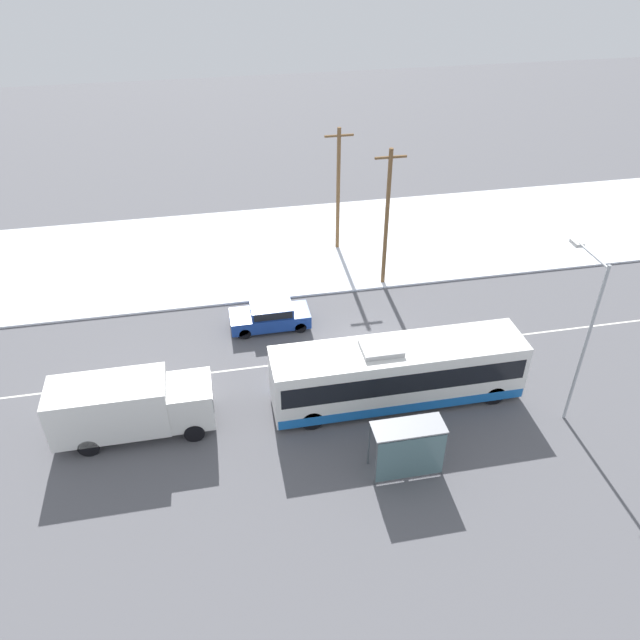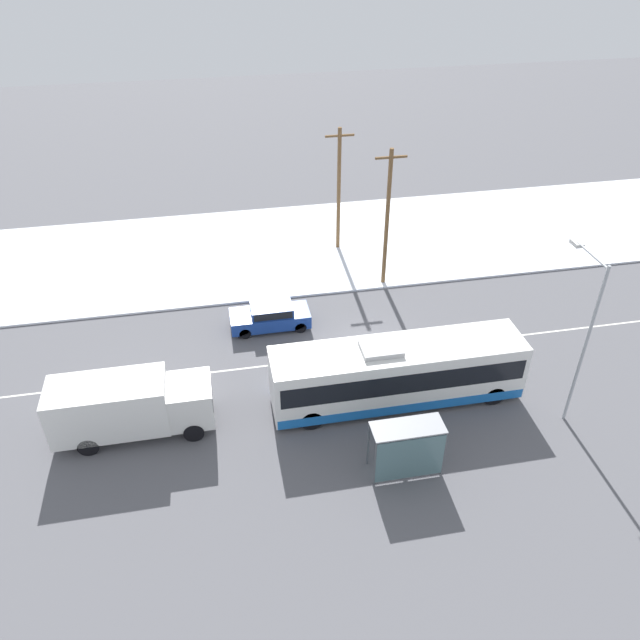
{
  "view_description": "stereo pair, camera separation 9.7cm",
  "coord_description": "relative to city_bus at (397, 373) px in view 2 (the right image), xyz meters",
  "views": [
    {
      "loc": [
        -7.28,
        -24.74,
        19.93
      ],
      "look_at": [
        -2.12,
        1.51,
        1.4
      ],
      "focal_mm": 35.0,
      "sensor_mm": 36.0,
      "label": 1
    },
    {
      "loc": [
        -7.18,
        -24.76,
        19.93
      ],
      "look_at": [
        -2.12,
        1.51,
        1.4
      ],
      "focal_mm": 35.0,
      "sensor_mm": 36.0,
      "label": 2
    }
  ],
  "objects": [
    {
      "name": "sedan_car",
      "position": [
        -5.03,
        7.01,
        -0.8
      ],
      "size": [
        4.32,
        1.8,
        1.46
      ],
      "rotation": [
        0.0,
        0.0,
        3.14
      ],
      "color": "navy",
      "rests_on": "ground_plane"
    },
    {
      "name": "utility_pole_snowlot",
      "position": [
        0.54,
        15.29,
        2.67
      ],
      "size": [
        1.8,
        0.24,
        8.17
      ],
      "color": "brown",
      "rests_on": "ground_plane"
    },
    {
      "name": "box_truck",
      "position": [
        -12.05,
        0.14,
        -0.02
      ],
      "size": [
        6.87,
        2.3,
        2.83
      ],
      "color": "silver",
      "rests_on": "ground_plane"
    },
    {
      "name": "utility_pole_roadside",
      "position": [
        2.3,
        10.32,
        2.82
      ],
      "size": [
        1.8,
        0.24,
        8.48
      ],
      "color": "brown",
      "rests_on": "ground_plane"
    },
    {
      "name": "pedestrian_at_stop",
      "position": [
        -0.94,
        -3.02,
        -0.62
      ],
      "size": [
        0.58,
        0.26,
        1.61
      ],
      "color": "#23232D",
      "rests_on": "ground_plane"
    },
    {
      "name": "streetlamp",
      "position": [
        7.21,
        -2.21,
        3.41
      ],
      "size": [
        0.36,
        2.68,
        8.0
      ],
      "color": "#9EA3A8",
      "rests_on": "ground_plane"
    },
    {
      "name": "bus_shelter",
      "position": [
        -0.88,
        -4.5,
        0.07
      ],
      "size": [
        2.94,
        1.2,
        2.4
      ],
      "color": "gray",
      "rests_on": "ground_plane"
    },
    {
      "name": "city_bus",
      "position": [
        0.0,
        0.0,
        0.0
      ],
      "size": [
        11.65,
        2.57,
        3.29
      ],
      "color": "white",
      "rests_on": "ground_plane"
    },
    {
      "name": "lane_marking_center",
      "position": [
        -0.51,
        3.66,
        -1.6
      ],
      "size": [
        60.0,
        0.12,
        0.0
      ],
      "color": "silver",
      "rests_on": "ground_plane"
    },
    {
      "name": "ground_plane",
      "position": [
        -0.51,
        3.66,
        -1.6
      ],
      "size": [
        120.0,
        120.0,
        0.0
      ],
      "primitive_type": "plane",
      "color": "#56565B"
    },
    {
      "name": "snow_lot",
      "position": [
        -0.51,
        15.98,
        -1.54
      ],
      "size": [
        80.0,
        12.54,
        0.12
      ],
      "color": "silver",
      "rests_on": "ground_plane"
    }
  ]
}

